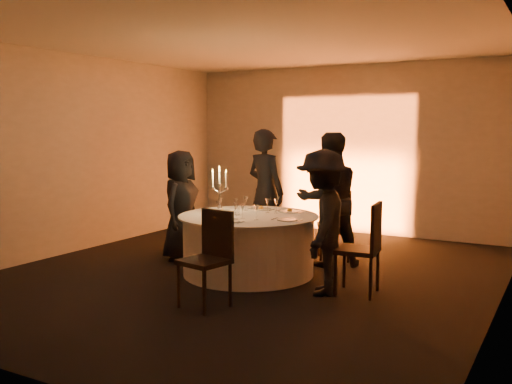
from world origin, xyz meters
The scene contains 35 objects.
floor centered at (0.00, 0.00, 0.00)m, with size 7.00×7.00×0.00m, color black.
ceiling centered at (0.00, 0.00, 3.00)m, with size 7.00×7.00×0.00m, color silver.
wall_back centered at (0.00, 3.50, 1.50)m, with size 7.00×7.00×0.00m, color #ABA79E.
wall_front centered at (0.00, -3.50, 1.50)m, with size 7.00×7.00×0.00m, color #ABA79E.
wall_left centered at (-3.00, 0.00, 1.50)m, with size 7.00×7.00×0.00m, color #ABA79E.
wall_right centered at (3.00, 0.00, 1.50)m, with size 7.00×7.00×0.00m, color #ABA79E.
uplighter_fixture centered at (0.00, 3.20, 0.05)m, with size 0.25×0.12×0.10m, color black.
banquet_table centered at (0.00, 0.00, 0.38)m, with size 1.80×1.80×0.77m.
chair_left centered at (-1.49, 0.59, 0.50)m, with size 0.52×0.52×0.90m.
chair_back_left centered at (-0.53, 1.61, 0.52)m, with size 0.51×0.51×0.93m.
chair_back_right centered at (0.69, 1.23, 0.57)m, with size 0.60×0.60×1.02m.
chair_right centered at (1.61, -0.16, 0.60)m, with size 0.51×0.51×1.05m.
chair_front centered at (0.30, -1.34, 0.58)m, with size 0.53×0.53×1.02m.
guest_left centered at (-1.25, 0.23, 0.79)m, with size 0.77×0.50×1.57m, color black.
guest_back_left centered at (-0.39, 1.19, 0.93)m, with size 0.68×0.45×1.87m, color black.
guest_back_right centered at (0.73, 0.94, 0.91)m, with size 0.89×0.69×1.83m, color black.
guest_right centered at (1.18, -0.35, 0.83)m, with size 1.07×0.61×1.65m, color black.
plate_left centered at (-0.51, 0.12, 0.79)m, with size 0.36×0.27×0.08m.
plate_back_left centered at (-0.10, 0.52, 0.79)m, with size 0.35×0.28×0.08m.
plate_back_right centered at (0.33, 0.52, 0.79)m, with size 0.35×0.30×0.08m.
plate_right centered at (0.62, -0.12, 0.78)m, with size 0.36×0.25×0.01m.
plate_front centered at (0.05, -0.56, 0.78)m, with size 0.36×0.26×0.01m.
coffee_cup centered at (-0.49, -0.13, 0.80)m, with size 0.11×0.11×0.07m.
candelabra centered at (-0.43, -0.01, 0.99)m, with size 0.26×0.13×0.63m.
wine_glass_a centered at (0.24, 0.31, 0.91)m, with size 0.07×0.07×0.19m.
wine_glass_b centered at (0.08, -0.29, 0.91)m, with size 0.07×0.07×0.19m.
wine_glass_c centered at (-0.25, 0.36, 0.91)m, with size 0.07×0.07×0.19m.
wine_glass_d centered at (0.11, 0.31, 0.91)m, with size 0.07×0.07×0.19m.
wine_glass_e centered at (0.02, -0.33, 0.91)m, with size 0.07×0.07×0.19m.
wine_glass_f centered at (-0.29, -0.26, 0.91)m, with size 0.07×0.07×0.19m.
wine_glass_g centered at (-0.43, 0.02, 0.91)m, with size 0.07×0.07×0.19m.
wine_glass_h centered at (-0.25, 0.10, 0.91)m, with size 0.07×0.07×0.19m.
wine_glass_i centered at (0.27, -0.28, 0.91)m, with size 0.07×0.07×0.19m.
tumbler_a centered at (-0.13, -0.06, 0.82)m, with size 0.07×0.07×0.09m, color silver.
tumbler_b centered at (-0.10, -0.39, 0.82)m, with size 0.07×0.07×0.09m, color silver.
Camera 1 is at (3.63, -6.26, 1.89)m, focal length 40.00 mm.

